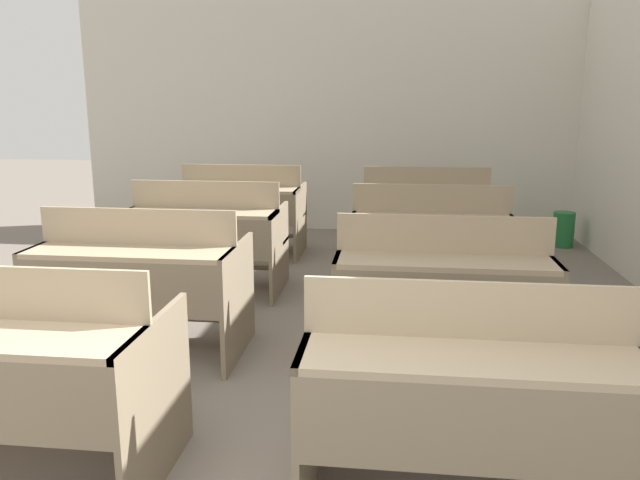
{
  "coord_description": "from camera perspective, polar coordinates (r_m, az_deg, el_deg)",
  "views": [
    {
      "loc": [
        0.85,
        -1.06,
        1.6
      ],
      "look_at": [
        0.43,
        2.49,
        0.79
      ],
      "focal_mm": 35.0,
      "sensor_mm": 36.0,
      "label": 1
    }
  ],
  "objects": [
    {
      "name": "wall_back",
      "position": [
        7.75,
        0.47,
        11.2
      ],
      "size": [
        6.08,
        0.06,
        2.79
      ],
      "color": "beige",
      "rests_on": "ground_plane"
    },
    {
      "name": "bench_front_left",
      "position": [
        2.95,
        -26.44,
        -10.8
      ],
      "size": [
        1.25,
        0.77,
        0.95
      ],
      "color": "#7C6C55",
      "rests_on": "ground_plane"
    },
    {
      "name": "bench_front_right",
      "position": [
        2.52,
        13.22,
        -13.79
      ],
      "size": [
        1.25,
        0.77,
        0.95
      ],
      "color": "#81725B",
      "rests_on": "ground_plane"
    },
    {
      "name": "bench_second_left",
      "position": [
        4.08,
        -16.05,
        -3.59
      ],
      "size": [
        1.25,
        0.77,
        0.95
      ],
      "color": "#80715A",
      "rests_on": "ground_plane"
    },
    {
      "name": "bench_second_right",
      "position": [
        3.77,
        11.05,
        -4.64
      ],
      "size": [
        1.25,
        0.77,
        0.95
      ],
      "color": "#7C6C55",
      "rests_on": "ground_plane"
    },
    {
      "name": "bench_third_left",
      "position": [
        5.3,
        -10.36,
        0.4
      ],
      "size": [
        1.25,
        0.77,
        0.95
      ],
      "color": "#80715A",
      "rests_on": "ground_plane"
    },
    {
      "name": "bench_third_right",
      "position": [
        5.07,
        10.04,
        -0.12
      ],
      "size": [
        1.25,
        0.77,
        0.95
      ],
      "color": "#796A53",
      "rests_on": "ground_plane"
    },
    {
      "name": "bench_back_left",
      "position": [
        6.55,
        -7.16,
        2.86
      ],
      "size": [
        1.25,
        0.77,
        0.95
      ],
      "color": "#7B6C55",
      "rests_on": "ground_plane"
    },
    {
      "name": "bench_back_right",
      "position": [
        6.38,
        9.6,
        2.51
      ],
      "size": [
        1.25,
        0.77,
        0.95
      ],
      "color": "#796A53",
      "rests_on": "ground_plane"
    },
    {
      "name": "wastepaper_bin",
      "position": [
        7.41,
        21.36,
        0.91
      ],
      "size": [
        0.23,
        0.23,
        0.39
      ],
      "color": "#1E6B33",
      "rests_on": "ground_plane"
    }
  ]
}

